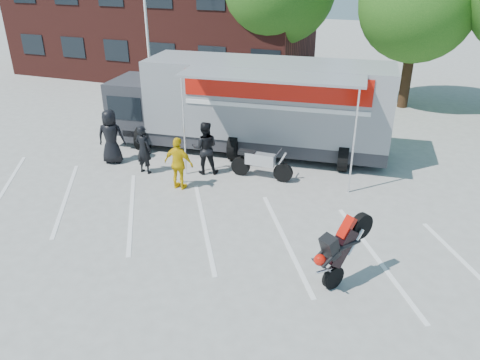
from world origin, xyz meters
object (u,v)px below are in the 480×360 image
Objects in this scene: spectator_leather_a at (111,137)px; tree_mid at (418,3)px; spectator_leather_c at (205,148)px; flagpole at (150,3)px; stunt_bike_rider at (350,278)px; parked_motorcycle at (261,178)px; spectator_leather_b at (143,150)px; spectator_hivis at (179,164)px; transporter_truck at (254,150)px.

tree_mid is at bearing -148.25° from spectator_leather_a.
flagpole is at bearing -69.32° from spectator_leather_c.
tree_mid reaches higher than spectator_leather_c.
flagpole is 4.18× the size of stunt_bike_rider.
spectator_leather_b is (-4.01, -0.94, 0.86)m from parked_motorcycle.
stunt_bike_rider is at bearing 163.24° from spectator_leather_b.
parked_motorcycle is 5.86m from stunt_bike_rider.
tree_mid is 14.66m from spectator_leather_b.
spectator_leather_a is 1.16× the size of spectator_leather_b.
spectator_leather_a is at bearing -168.55° from stunt_bike_rider.
spectator_hivis is (-5.98, 2.91, 0.88)m from stunt_bike_rider.
parked_motorcycle is at bearing -111.71° from tree_mid.
spectator_leather_a reaches higher than spectator_hivis.
parked_motorcycle is at bearing 168.73° from spectator_leather_a.
spectator_hivis is (3.29, -1.11, -0.12)m from spectator_leather_a.
flagpole reaches higher than parked_motorcycle.
parked_motorcycle is 1.19× the size of spectator_leather_c.
spectator_hivis is at bearing 126.47° from parked_motorcycle.
parked_motorcycle is (7.06, -5.50, -5.05)m from flagpole.
stunt_bike_rider is at bearing 157.26° from spectator_hivis.
spectator_hivis is at bearing 144.61° from spectator_leather_a.
flagpole is 0.73× the size of transporter_truck.
stunt_bike_rider is at bearing 121.89° from spectator_leather_c.
stunt_bike_rider is at bearing -91.90° from tree_mid.
parked_motorcycle is (1.05, -2.34, 0.00)m from transporter_truck.
transporter_truck is 5.46m from spectator_leather_a.
transporter_truck is 8.37m from stunt_bike_rider.
flagpole is at bearing -156.03° from tree_mid.
flagpole is at bearing 146.95° from transporter_truck.
spectator_leather_b is at bearing 148.79° from spectator_leather_a.
spectator_leather_c is (-5.67, 4.33, 0.94)m from stunt_bike_rider.
transporter_truck is 4.50m from spectator_leather_b.
flagpole is 8.27m from spectator_leather_b.
flagpole is 4.63× the size of spectator_leather_b.
transporter_truck is (-5.24, -8.16, -4.94)m from tree_mid.
flagpole reaches higher than spectator_leather_c.
spectator_leather_a is at bearing -152.90° from transporter_truck.
spectator_hivis is at bearing -112.60° from transporter_truck.
flagpole reaches higher than transporter_truck.
flagpole is at bearing 52.91° from parked_motorcycle.
transporter_truck is 2.90m from spectator_leather_c.
spectator_hivis reaches higher than spectator_leather_b.
flagpole is at bearing 171.79° from stunt_bike_rider.
spectator_leather_c is 1.45m from spectator_hivis.
stunt_bike_rider is at bearing -140.25° from parked_motorcycle.
stunt_bike_rider is 6.71m from spectator_hivis.
stunt_bike_rider is 8.55m from spectator_leather_b.
transporter_truck is at bearing -27.78° from flagpole.
spectator_hivis reaches higher than stunt_bike_rider.
tree_mid is at bearing -20.87° from parked_motorcycle.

